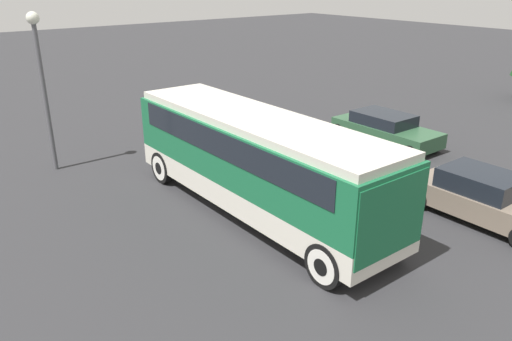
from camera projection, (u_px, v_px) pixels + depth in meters
ground_plane at (256, 212)px, 15.54m from camera, size 120.00×120.00×0.00m
tour_bus at (258, 156)px, 14.78m from camera, size 10.02×2.59×3.10m
parked_car_near at (482, 197)px, 14.85m from camera, size 4.15×1.87×1.49m
parked_car_mid at (385, 129)px, 21.55m from camera, size 4.73×1.94×1.34m
lamp_post at (41, 70)px, 17.58m from camera, size 0.44×0.44×5.74m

